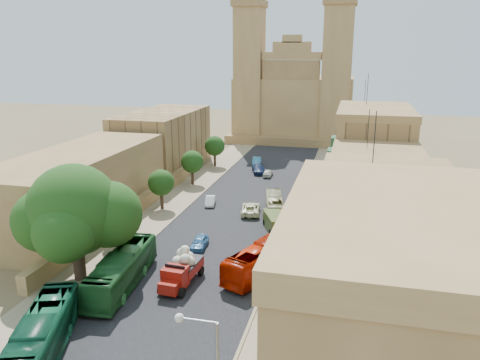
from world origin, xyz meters
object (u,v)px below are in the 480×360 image
at_px(street_tree_a, 116,219).
at_px(car_cream, 251,208).
at_px(car_blue_a, 199,242).
at_px(car_white_b, 268,173).
at_px(bus_cream_east, 274,204).
at_px(church, 294,98).
at_px(car_blue_b, 257,161).
at_px(car_white_a, 210,201).
at_px(street_tree_c, 192,162).
at_px(bus_green_north, 122,270).
at_px(street_tree_d, 215,146).
at_px(red_truck, 181,269).
at_px(bus_red_east, 265,258).
at_px(olive_pickup, 275,222).
at_px(street_tree_b, 161,183).
at_px(ficus_tree, 75,213).
at_px(pedestrian_c, 277,261).
at_px(pedestrian_a, 284,286).
at_px(car_dkblue, 259,169).
at_px(bus_green_south, 42,336).

distance_m(street_tree_a, car_cream, 17.47).
height_order(car_blue_a, car_white_b, car_blue_a).
bearing_deg(bus_cream_east, church, -97.14).
bearing_deg(car_blue_b, car_white_b, -73.81).
bearing_deg(church, car_white_a, -94.81).
height_order(street_tree_c, car_white_a, street_tree_c).
xyz_separation_m(street_tree_a, bus_green_north, (4.89, -8.39, -1.28)).
bearing_deg(street_tree_d, street_tree_c, -90.00).
xyz_separation_m(red_truck, car_blue_a, (-0.99, 7.88, -0.84)).
distance_m(bus_red_east, car_white_a, 20.85).
distance_m(olive_pickup, car_cream, 6.26).
distance_m(street_tree_b, bus_green_north, 21.06).
relative_size(red_truck, car_white_a, 1.68).
height_order(ficus_tree, car_blue_a, ficus_tree).
relative_size(car_white_b, pedestrian_c, 1.84).
xyz_separation_m(red_truck, car_blue_b, (-2.78, 45.79, -0.79)).
relative_size(bus_green_north, pedestrian_a, 7.09).
relative_size(car_cream, car_white_b, 1.44).
bearing_deg(street_tree_d, car_dkblue, -18.69).
height_order(ficus_tree, street_tree_c, ficus_tree).
bearing_deg(olive_pickup, bus_red_east, -85.57).
relative_size(bus_green_north, pedestrian_c, 6.10).
bearing_deg(car_dkblue, car_cream, -99.34).
relative_size(car_blue_a, car_white_b, 1.07).
relative_size(bus_green_north, car_blue_b, 2.78).
height_order(bus_cream_east, car_blue_b, bus_cream_east).
height_order(car_cream, car_dkblue, car_dkblue).
xyz_separation_m(ficus_tree, car_blue_a, (8.19, 9.08, -5.68)).
height_order(bus_cream_east, pedestrian_c, bus_cream_east).
relative_size(ficus_tree, street_tree_d, 1.94).
relative_size(bus_green_south, car_blue_a, 3.00).
height_order(church, ficus_tree, church).
distance_m(car_white_a, car_cream, 6.39).
xyz_separation_m(bus_green_south, pedestrian_c, (13.22, 16.36, -0.60)).
bearing_deg(red_truck, bus_green_south, -115.19).
xyz_separation_m(street_tree_c, pedestrian_c, (17.50, -26.13, -2.61)).
relative_size(bus_green_north, car_cream, 2.30).
bearing_deg(pedestrian_a, street_tree_c, -48.43).
relative_size(church, street_tree_a, 8.50).
distance_m(street_tree_b, pedestrian_c, 22.64).
bearing_deg(bus_green_south, bus_red_east, 32.78).
distance_m(street_tree_b, car_blue_b, 28.03).
bearing_deg(pedestrian_a, bus_green_south, 49.44).
height_order(bus_cream_east, pedestrian_a, bus_cream_east).
relative_size(ficus_tree, car_white_b, 3.13).
xyz_separation_m(street_tree_c, street_tree_d, (0.00, 12.00, 0.14)).
xyz_separation_m(street_tree_b, bus_green_south, (4.28, -30.50, -1.99)).
bearing_deg(car_white_a, ficus_tree, -114.14).
bearing_deg(car_dkblue, street_tree_b, -130.14).
xyz_separation_m(bus_green_south, car_white_a, (1.38, 33.48, -0.95)).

